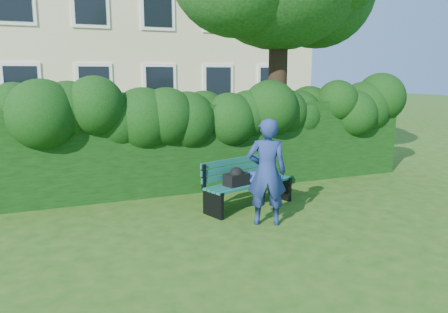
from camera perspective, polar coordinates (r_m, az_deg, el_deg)
name	(u,v)px	position (r m, az deg, el deg)	size (l,w,h in m)	color
ground	(237,217)	(7.54, 1.75, -7.90)	(80.00, 80.00, 0.00)	#214A11
hedge	(196,146)	(9.32, -3.74, 1.39)	(10.00, 1.00, 1.80)	black
park_bench	(247,181)	(7.96, 2.97, -3.18)	(1.87, 1.07, 0.89)	#0E4A46
man_reading	(267,172)	(7.01, 5.61, -2.04)	(0.63, 0.41, 1.73)	navy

